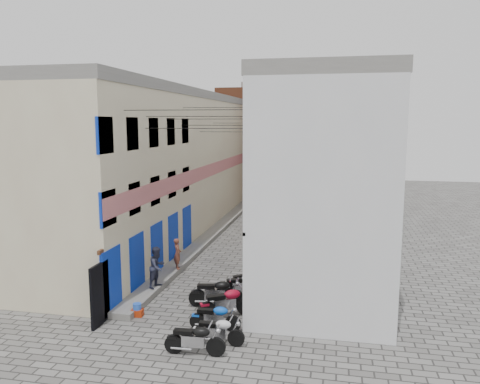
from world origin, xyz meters
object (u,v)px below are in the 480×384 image
Objects in this scene: person_a at (177,254)px; motorcycle_b at (218,329)px; motorcycle_c at (215,316)px; water_jug_near at (137,310)px; motorcycle_f at (243,284)px; water_jug_far at (137,310)px; person_b at (157,267)px; motorcycle_a at (195,338)px; motorcycle_e at (216,291)px; red_crate at (137,313)px; motorcycle_d at (226,301)px; motorcycle_g at (246,279)px.

motorcycle_b is at bearing -179.54° from person_a.
motorcycle_c is 3.17m from water_jug_near.
motorcycle_b is 0.89× the size of motorcycle_f.
person_b is at bearing 93.55° from water_jug_far.
motorcycle_b reaches higher than water_jug_near.
water_jug_near is at bearing -114.31° from motorcycle_b.
motorcycle_a reaches higher than water_jug_far.
water_jug_near is at bearing 0.00° from water_jug_far.
motorcycle_e is 3.03m from water_jug_near.
motorcycle_f is 4.75× the size of red_crate.
motorcycle_d is at bearing -102.65° from person_b.
motorcycle_f is 1.15× the size of person_b.
motorcycle_d is 2.85m from motorcycle_g.
motorcycle_a is 3.77m from water_jug_far.
motorcycle_f reaches higher than red_crate.
motorcycle_b is 3.13m from motorcycle_e.
water_jug_far is at bearing -131.46° from motorcycle_a.
motorcycle_c is (0.17, 1.79, -0.04)m from motorcycle_a.
motorcycle_a is 1.11× the size of person_b.
motorcycle_c is 0.91× the size of motorcycle_f.
red_crate is at bearing -82.33° from motorcycle_f.
water_jug_near is (0.15, -2.42, -0.88)m from person_b.
motorcycle_e is 5.16× the size of red_crate.
red_crate is (-3.43, -3.41, -0.37)m from motorcycle_g.
motorcycle_e reaches higher than red_crate.
motorcycle_f is 0.79m from motorcycle_g.
person_a reaches higher than red_crate.
person_a is 3.50× the size of red_crate.
motorcycle_a is at bearing -35.71° from motorcycle_d.
motorcycle_a reaches higher than motorcycle_c.
motorcycle_e is at bearing -169.87° from person_a.
motorcycle_c is 3.98m from motorcycle_g.
person_a is (-3.38, 4.35, 0.36)m from motorcycle_d.
water_jug_near reaches higher than red_crate.
motorcycle_e is 3.03m from water_jug_far.
motorcycle_e is 4.46× the size of water_jug_far.
motorcycle_d is 1.47× the size of person_a.
person_b is 2.58m from water_jug_near.
person_a is at bearing -150.93° from motorcycle_b.
red_crate is at bearing 0.00° from water_jug_near.
motorcycle_c is 6.39m from person_a.
red_crate is (0.15, -4.92, -0.85)m from person_a.
motorcycle_d reaches higher than motorcycle_a.
motorcycle_g is at bearing 151.97° from motorcycle_f.
motorcycle_e is at bearing -93.13° from person_b.
water_jug_near is at bearing 153.15° from person_a.
motorcycle_g is at bearing 44.85° from water_jug_near.
motorcycle_b is at bearing 144.18° from motorcycle_a.
motorcycle_f is at bearing -179.99° from motorcycle_b.
motorcycle_e is 1.09× the size of motorcycle_f.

